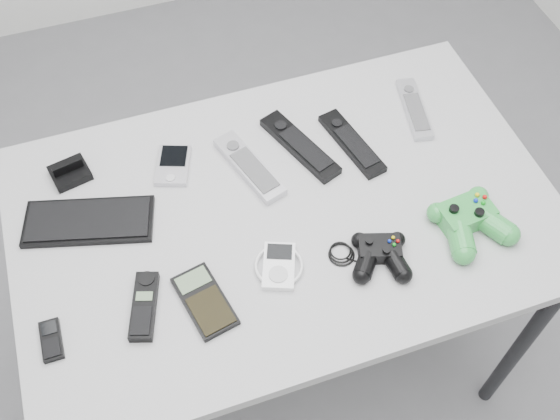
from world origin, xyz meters
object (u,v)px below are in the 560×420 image
object	(u,v)px
pda	(173,165)
mp3_player	(279,266)
calculator	(205,301)
controller_green	(470,219)
pda_keyboard	(89,221)
cordless_handset	(144,306)
desk	(285,227)
remote_silver_a	(249,166)
remote_silver_b	(414,108)
remote_black_b	(352,143)
controller_black	(380,253)
mobile_phone	(51,340)
remote_black_a	(300,145)

from	to	relation	value
pda	mp3_player	distance (m)	0.36
calculator	controller_green	distance (m)	0.58
pda_keyboard	cordless_handset	world-z (taller)	cordless_handset
desk	remote_silver_a	xyz separation A→B (m)	(-0.04, 0.13, 0.08)
desk	remote_silver_a	distance (m)	0.16
pda	calculator	distance (m)	0.36
pda	remote_silver_b	distance (m)	0.60
pda_keyboard	controller_green	xyz separation A→B (m)	(0.77, -0.27, 0.02)
mp3_player	remote_silver_b	bearing A→B (deg)	55.98
remote_black_b	cordless_handset	distance (m)	0.61
cordless_handset	controller_black	world-z (taller)	controller_black
pda_keyboard	pda	world-z (taller)	pda
mobile_phone	mp3_player	size ratio (longest dim) A/B	0.79
remote_silver_a	remote_black_b	xyz separation A→B (m)	(0.25, -0.01, -0.00)
desk	cordless_handset	bearing A→B (deg)	-158.08
pda	remote_black_b	bearing A→B (deg)	10.40
pda	mobile_phone	xyz separation A→B (m)	(-0.32, -0.34, -0.00)
remote_black_a	pda	bearing A→B (deg)	151.81
remote_silver_a	calculator	world-z (taller)	remote_silver_a
remote_black_b	desk	bearing A→B (deg)	-161.08
cordless_handset	calculator	world-z (taller)	cordless_handset
remote_silver_b	remote_black_a	bearing A→B (deg)	-164.49
controller_black	controller_green	distance (m)	0.21
remote_silver_b	remote_silver_a	bearing A→B (deg)	-162.96
mobile_phone	mp3_player	world-z (taller)	mp3_player
calculator	remote_black_a	bearing A→B (deg)	33.45
remote_black_a	cordless_handset	distance (m)	0.52
remote_black_a	controller_green	size ratio (longest dim) A/B	1.37
pda_keyboard	calculator	world-z (taller)	pda_keyboard
mobile_phone	controller_black	xyz separation A→B (m)	(0.67, -0.03, 0.01)
cordless_handset	controller_black	bearing A→B (deg)	13.02
desk	remote_black_b	distance (m)	0.25
pda	remote_black_a	bearing A→B (deg)	12.32
pda_keyboard	remote_silver_b	bearing A→B (deg)	20.67
remote_black_a	calculator	size ratio (longest dim) A/B	1.51
desk	pda_keyboard	xyz separation A→B (m)	(-0.41, 0.10, 0.08)
remote_silver_b	controller_green	world-z (taller)	controller_green
pda_keyboard	calculator	xyz separation A→B (m)	(0.19, -0.26, -0.00)
mobile_phone	mp3_player	xyz separation A→B (m)	(0.46, 0.01, 0.00)
remote_black_b	remote_silver_b	world-z (taller)	same
mp3_player	controller_black	xyz separation A→B (m)	(0.20, -0.05, 0.01)
calculator	mp3_player	bearing A→B (deg)	-2.33
desk	remote_silver_a	world-z (taller)	remote_silver_a
cordless_handset	calculator	xyz separation A→B (m)	(0.12, -0.03, -0.00)
remote_silver_a	remote_silver_b	bearing A→B (deg)	-11.30
mobile_phone	cordless_handset	world-z (taller)	cordless_handset
pda_keyboard	controller_black	distance (m)	0.62
mobile_phone	controller_green	bearing A→B (deg)	-1.03
mp3_player	controller_black	bearing A→B (deg)	8.95
pda	controller_green	distance (m)	0.67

